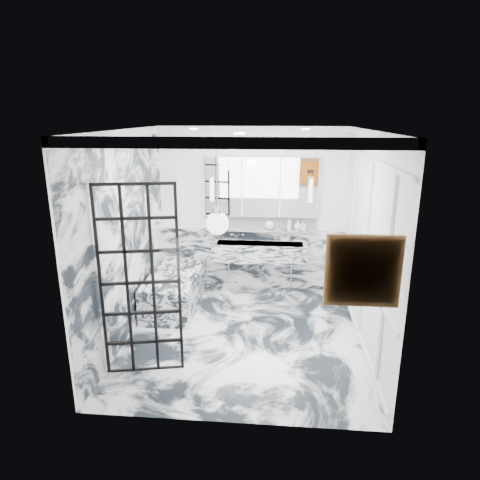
# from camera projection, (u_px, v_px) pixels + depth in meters

# --- Properties ---
(floor) EXTENTS (3.60, 3.60, 0.00)m
(floor) POSITION_uv_depth(u_px,v_px,m) (243.00, 334.00, 6.02)
(floor) COLOR silver
(floor) RESTS_ON ground
(ceiling) EXTENTS (3.60, 3.60, 0.00)m
(ceiling) POSITION_uv_depth(u_px,v_px,m) (244.00, 130.00, 5.23)
(ceiling) COLOR white
(ceiling) RESTS_ON wall_back
(wall_back) EXTENTS (3.60, 0.00, 3.60)m
(wall_back) POSITION_uv_depth(u_px,v_px,m) (252.00, 210.00, 7.35)
(wall_back) COLOR white
(wall_back) RESTS_ON floor
(wall_front) EXTENTS (3.60, 0.00, 3.60)m
(wall_front) POSITION_uv_depth(u_px,v_px,m) (228.00, 294.00, 3.91)
(wall_front) COLOR white
(wall_front) RESTS_ON floor
(wall_left) EXTENTS (0.00, 3.60, 3.60)m
(wall_left) POSITION_uv_depth(u_px,v_px,m) (126.00, 236.00, 5.77)
(wall_left) COLOR white
(wall_left) RESTS_ON floor
(wall_right) EXTENTS (0.00, 3.60, 3.60)m
(wall_right) POSITION_uv_depth(u_px,v_px,m) (368.00, 242.00, 5.49)
(wall_right) COLOR white
(wall_right) RESTS_ON floor
(marble_clad_back) EXTENTS (3.18, 0.05, 1.05)m
(marble_clad_back) POSITION_uv_depth(u_px,v_px,m) (252.00, 259.00, 7.57)
(marble_clad_back) COLOR silver
(marble_clad_back) RESTS_ON floor
(marble_clad_left) EXTENTS (0.02, 3.56, 2.68)m
(marble_clad_left) POSITION_uv_depth(u_px,v_px,m) (127.00, 241.00, 5.78)
(marble_clad_left) COLOR silver
(marble_clad_left) RESTS_ON floor
(panel_molding) EXTENTS (0.03, 3.40, 2.30)m
(panel_molding) POSITION_uv_depth(u_px,v_px,m) (365.00, 250.00, 5.52)
(panel_molding) COLOR white
(panel_molding) RESTS_ON floor
(soap_bottle_a) EXTENTS (0.09, 0.09, 0.21)m
(soap_bottle_a) POSITION_uv_depth(u_px,v_px,m) (289.00, 224.00, 7.26)
(soap_bottle_a) COLOR #8C5919
(soap_bottle_a) RESTS_ON ledge
(soap_bottle_b) EXTENTS (0.09, 0.10, 0.16)m
(soap_bottle_b) POSITION_uv_depth(u_px,v_px,m) (303.00, 225.00, 7.25)
(soap_bottle_b) COLOR #4C4C51
(soap_bottle_b) RESTS_ON ledge
(soap_bottle_c) EXTENTS (0.15, 0.15, 0.17)m
(soap_bottle_c) POSITION_uv_depth(u_px,v_px,m) (298.00, 225.00, 7.26)
(soap_bottle_c) COLOR silver
(soap_bottle_c) RESTS_ON ledge
(face_pot) EXTENTS (0.16, 0.16, 0.16)m
(face_pot) POSITION_uv_depth(u_px,v_px,m) (269.00, 225.00, 7.30)
(face_pot) COLOR white
(face_pot) RESTS_ON ledge
(amber_bottle) EXTENTS (0.04, 0.04, 0.10)m
(amber_bottle) POSITION_uv_depth(u_px,v_px,m) (291.00, 227.00, 7.28)
(amber_bottle) COLOR #8C5919
(amber_bottle) RESTS_ON ledge
(flower_vase) EXTENTS (0.08, 0.08, 0.12)m
(flower_vase) POSITION_uv_depth(u_px,v_px,m) (187.00, 283.00, 6.24)
(flower_vase) COLOR silver
(flower_vase) RESTS_ON bathtub
(crittall_door) EXTENTS (0.87, 0.21, 2.27)m
(crittall_door) POSITION_uv_depth(u_px,v_px,m) (140.00, 283.00, 4.88)
(crittall_door) COLOR black
(crittall_door) RESTS_ON floor
(artwork) EXTENTS (0.57, 0.05, 0.57)m
(artwork) POSITION_uv_depth(u_px,v_px,m) (363.00, 271.00, 3.77)
(artwork) COLOR #C75014
(artwork) RESTS_ON wall_front
(pendant_light) EXTENTS (0.24, 0.24, 0.24)m
(pendant_light) POSITION_uv_depth(u_px,v_px,m) (217.00, 223.00, 4.43)
(pendant_light) COLOR white
(pendant_light) RESTS_ON ceiling
(trough_sink) EXTENTS (1.60, 0.45, 0.30)m
(trough_sink) POSITION_uv_depth(u_px,v_px,m) (260.00, 252.00, 7.29)
(trough_sink) COLOR silver
(trough_sink) RESTS_ON wall_back
(ledge) EXTENTS (1.90, 0.14, 0.04)m
(ledge) POSITION_uv_depth(u_px,v_px,m) (260.00, 230.00, 7.35)
(ledge) COLOR silver
(ledge) RESTS_ON wall_back
(subway_tile) EXTENTS (1.90, 0.03, 0.23)m
(subway_tile) POSITION_uv_depth(u_px,v_px,m) (261.00, 222.00, 7.37)
(subway_tile) COLOR white
(subway_tile) RESTS_ON wall_back
(mirror_cabinet) EXTENTS (1.90, 0.16, 1.00)m
(mirror_cabinet) POSITION_uv_depth(u_px,v_px,m) (261.00, 187.00, 7.15)
(mirror_cabinet) COLOR white
(mirror_cabinet) RESTS_ON wall_back
(sconce_left) EXTENTS (0.07, 0.07, 0.40)m
(sconce_left) POSITION_uv_depth(u_px,v_px,m) (212.00, 189.00, 7.14)
(sconce_left) COLOR white
(sconce_left) RESTS_ON mirror_cabinet
(sconce_right) EXTENTS (0.07, 0.07, 0.40)m
(sconce_right) POSITION_uv_depth(u_px,v_px,m) (311.00, 191.00, 7.00)
(sconce_right) COLOR white
(sconce_right) RESTS_ON mirror_cabinet
(bathtub) EXTENTS (0.75, 1.65, 0.55)m
(bathtub) POSITION_uv_depth(u_px,v_px,m) (176.00, 289.00, 6.90)
(bathtub) COLOR silver
(bathtub) RESTS_ON floor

